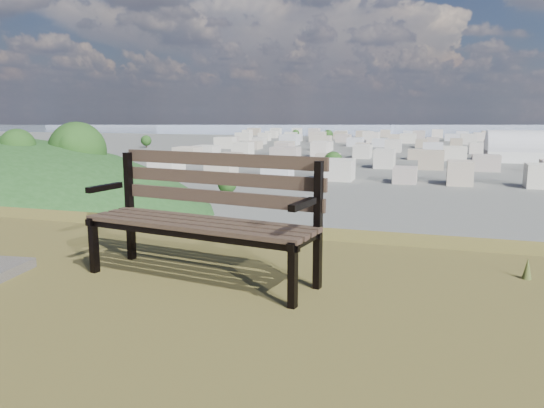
% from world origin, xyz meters
% --- Properties ---
extents(park_bench, '(2.03, 0.93, 1.02)m').
position_xyz_m(park_bench, '(-0.15, 2.48, 25.58)').
color(park_bench, '#433627').
rests_on(park_bench, hilltop_mesa).
extents(arena, '(51.79, 23.01, 21.62)m').
position_xyz_m(arena, '(52.17, 302.18, 5.10)').
color(arena, silver).
rests_on(arena, ground).
extents(city_blocks, '(395.00, 361.00, 7.00)m').
position_xyz_m(city_blocks, '(0.00, 394.44, 3.50)').
color(city_blocks, beige).
rests_on(city_blocks, ground).
extents(city_trees, '(406.52, 387.20, 9.98)m').
position_xyz_m(city_trees, '(-26.39, 319.00, 4.83)').
color(city_trees, '#35281A').
rests_on(city_trees, ground).
extents(bay_water, '(2400.00, 700.00, 0.12)m').
position_xyz_m(bay_water, '(0.00, 900.00, 0.00)').
color(bay_water, gray).
rests_on(bay_water, ground).
extents(far_hills, '(2050.00, 340.00, 60.00)m').
position_xyz_m(far_hills, '(-60.92, 1402.93, 25.47)').
color(far_hills, '#989FBD').
rests_on(far_hills, ground).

